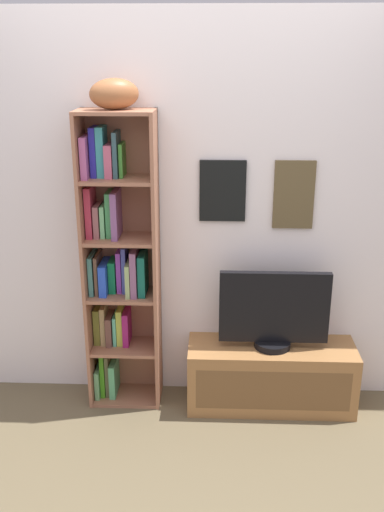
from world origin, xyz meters
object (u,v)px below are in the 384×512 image
object	(u,v)px
television	(274,311)
football	(114,94)
tv_stand	(271,376)
bookshelf	(117,264)

from	to	relation	value
television	football	bearing A→B (deg)	177.38
football	tv_stand	distance (m)	1.90
tv_stand	football	bearing A→B (deg)	177.31
bookshelf	football	size ratio (longest dim) A/B	6.69
bookshelf	football	xyz separation A→B (m)	(0.03, -0.03, 0.98)
television	bookshelf	bearing A→B (deg)	175.62
bookshelf	tv_stand	xyz separation A→B (m)	(0.94, -0.07, -0.69)
bookshelf	television	size ratio (longest dim) A/B	2.76
football	television	bearing A→B (deg)	-2.62
football	television	world-z (taller)	football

